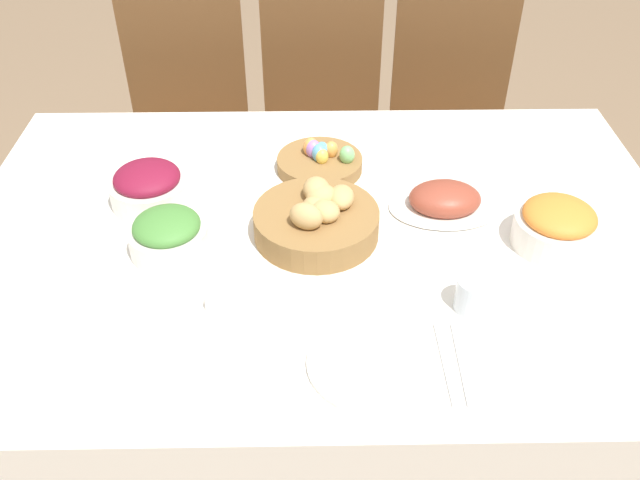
{
  "coord_description": "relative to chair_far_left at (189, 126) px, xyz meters",
  "views": [
    {
      "loc": [
        -0.02,
        -1.25,
        1.71
      ],
      "look_at": [
        -0.0,
        -0.09,
        0.79
      ],
      "focal_mm": 38.0,
      "sensor_mm": 36.0,
      "label": 1
    }
  ],
  "objects": [
    {
      "name": "ground_plane",
      "position": [
        0.46,
        -0.91,
        -0.52
      ],
      "size": [
        12.0,
        12.0,
        0.0
      ],
      "primitive_type": "plane",
      "color": "#7F664C"
    },
    {
      "name": "dining_table",
      "position": [
        0.46,
        -0.91,
        -0.15
      ],
      "size": [
        1.69,
        1.17,
        0.75
      ],
      "color": "white",
      "rests_on": "ground"
    },
    {
      "name": "chair_far_left",
      "position": [
        0.0,
        0.0,
        0.0
      ],
      "size": [
        0.45,
        0.45,
        0.98
      ],
      "rotation": [
        0.0,
        0.0,
        0.07
      ],
      "color": "brown",
      "rests_on": "ground"
    },
    {
      "name": "chair_far_center",
      "position": [
        0.47,
        0.0,
        0.0
      ],
      "size": [
        0.43,
        0.43,
        0.98
      ],
      "rotation": [
        0.0,
        0.0,
        -0.02
      ],
      "color": "brown",
      "rests_on": "ground"
    },
    {
      "name": "chair_far_right",
      "position": [
        0.93,
        -0.0,
        0.0
      ],
      "size": [
        0.45,
        0.45,
        0.98
      ],
      "rotation": [
        0.0,
        0.0,
        -0.07
      ],
      "color": "brown",
      "rests_on": "ground"
    },
    {
      "name": "bread_basket",
      "position": [
        0.45,
        -0.92,
        0.27
      ],
      "size": [
        0.29,
        0.29,
        0.12
      ],
      "color": "olive",
      "rests_on": "dining_table"
    },
    {
      "name": "egg_basket",
      "position": [
        0.46,
        -0.64,
        0.25
      ],
      "size": [
        0.22,
        0.22,
        0.08
      ],
      "color": "olive",
      "rests_on": "dining_table"
    },
    {
      "name": "ham_platter",
      "position": [
        0.75,
        -0.83,
        0.25
      ],
      "size": [
        0.27,
        0.19,
        0.07
      ],
      "color": "silver",
      "rests_on": "dining_table"
    },
    {
      "name": "beet_salad_bowl",
      "position": [
        0.04,
        -0.79,
        0.27
      ],
      "size": [
        0.19,
        0.19,
        0.1
      ],
      "color": "silver",
      "rests_on": "dining_table"
    },
    {
      "name": "green_salad_bowl",
      "position": [
        0.12,
        -0.98,
        0.27
      ],
      "size": [
        0.17,
        0.17,
        0.1
      ],
      "color": "silver",
      "rests_on": "dining_table"
    },
    {
      "name": "carrot_bowl",
      "position": [
        0.98,
        -0.97,
        0.27
      ],
      "size": [
        0.19,
        0.19,
        0.11
      ],
      "color": "silver",
      "rests_on": "dining_table"
    },
    {
      "name": "dinner_plate",
      "position": [
        0.54,
        -1.32,
        0.23
      ],
      "size": [
        0.23,
        0.23,
        0.01
      ],
      "color": "silver",
      "rests_on": "dining_table"
    },
    {
      "name": "fork",
      "position": [
        0.4,
        -1.32,
        0.23
      ],
      "size": [
        0.01,
        0.2,
        0.0
      ],
      "rotation": [
        0.0,
        0.0,
        0.02
      ],
      "color": "silver",
      "rests_on": "dining_table"
    },
    {
      "name": "knife",
      "position": [
        0.68,
        -1.32,
        0.23
      ],
      "size": [
        0.01,
        0.2,
        0.0
      ],
      "rotation": [
        0.0,
        0.0,
        0.02
      ],
      "color": "silver",
      "rests_on": "dining_table"
    },
    {
      "name": "spoon",
      "position": [
        0.71,
        -1.32,
        0.23
      ],
      "size": [
        0.01,
        0.2,
        0.0
      ],
      "rotation": [
        0.0,
        0.0,
        -0.02
      ],
      "color": "silver",
      "rests_on": "dining_table"
    },
    {
      "name": "drinking_cup",
      "position": [
        0.76,
        -1.17,
        0.26
      ],
      "size": [
        0.07,
        0.07,
        0.07
      ],
      "color": "silver",
      "rests_on": "dining_table"
    },
    {
      "name": "butter_dish",
      "position": [
        0.29,
        -1.13,
        0.24
      ],
      "size": [
        0.14,
        0.09,
        0.03
      ],
      "color": "silver",
      "rests_on": "dining_table"
    }
  ]
}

